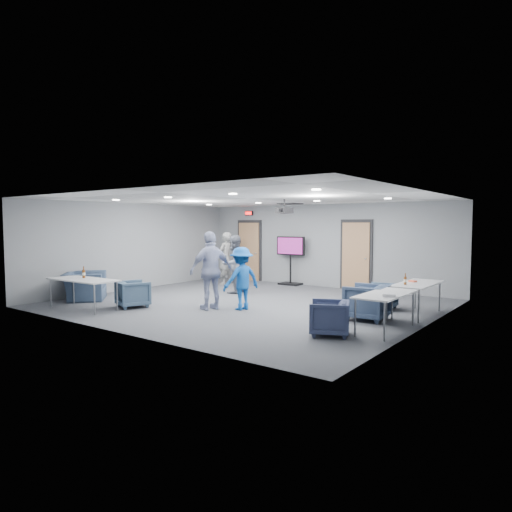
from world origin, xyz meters
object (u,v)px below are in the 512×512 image
Objects in this scene: chair_front_b at (85,286)px; tv_stand at (290,257)px; person_b at (234,264)px; chair_right_b at (366,302)px; person_a at (225,258)px; table_right_b at (386,296)px; table_front_left at (83,281)px; person_d at (241,278)px; chair_right_c at (329,318)px; chair_right_a at (381,296)px; projector at (284,210)px; person_c at (211,271)px; bottle_front at (84,274)px; table_right_a at (417,285)px; bottle_right at (405,280)px; chair_front_a at (133,294)px.

tv_stand is (2.82, 5.95, 0.55)m from chair_front_b.
chair_right_b is at bearing 83.85° from person_b.
person_a is 1.54× the size of chair_front_b.
table_front_left is at bearing 107.81° from table_right_b.
tv_stand reaches higher than person_d.
chair_right_c is (6.24, -4.34, -0.56)m from person_a.
tv_stand is (0.31, 2.62, 0.07)m from person_b.
projector is at bearing -78.71° from chair_right_a.
table_right_b is at bearing 114.23° from person_c.
person_b is at bearing -96.74° from tv_stand.
chair_right_b is (3.48, 1.11, -0.56)m from person_c.
chair_front_b is at bearing 146.82° from bottle_front.
person_c is 1.09× the size of table_right_a.
person_d is 1.30× the size of chair_front_b.
chair_right_c is at bearing 143.33° from table_right_b.
chair_front_b is 0.71× the size of tv_stand.
chair_front_b is at bearing -18.49° from person_a.
person_b is 5.74m from table_right_b.
chair_right_b is (4.68, -1.20, -0.48)m from person_b.
person_a reaches higher than chair_right_b.
table_front_left is 7.52m from bottle_right.
person_d is 4.56m from chair_front_b.
chair_front_b is 5.77m from projector.
chair_front_a is 0.38× the size of table_front_left.
chair_front_a reaches higher than chair_right_c.
chair_front_b is at bearing 99.79° from table_right_b.
chair_front_a is 2.51× the size of bottle_front.
table_front_left is (-6.00, -2.92, 0.30)m from chair_right_b.
chair_right_c is (0.23, -3.10, 0.01)m from chair_right_a.
table_right_a is at bearing 0.00° from table_right_b.
person_c is at bearing 94.75° from table_right_b.
person_b is 2.41× the size of chair_right_c.
bottle_right reaches higher than table_front_left.
chair_front_b is at bearing -111.43° from chair_right_c.
projector is at bearing -157.44° from chair_right_c.
chair_right_c is 2.79× the size of bottle_right.
chair_front_a is 1.30m from bottle_front.
chair_front_b is 1.30m from bottle_front.
projector is (-2.55, 2.35, 2.08)m from chair_right_c.
person_c is at bearing -131.38° from chair_front_a.
tv_stand is at bearing -77.94° from chair_front_a.
person_a reaches higher than chair_right_c.
person_c is at bearing -124.51° from chair_right_c.
person_c is 7.36× the size of bottle_right.
person_a is 6.78m from chair_right_b.
table_right_a is (5.94, 3.19, 0.35)m from chair_front_a.
chair_right_b is 0.44× the size of table_front_left.
chair_front_a is 1.96m from chair_front_b.
bottle_right is at bearing 129.51° from person_d.
table_front_left is (-6.01, -1.21, 0.36)m from chair_right_c.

